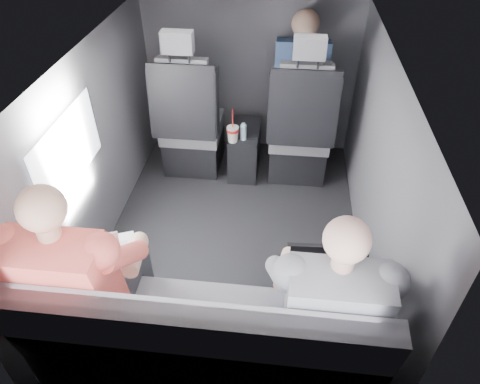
# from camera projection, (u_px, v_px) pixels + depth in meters

# --- Properties ---
(floor) EXTENTS (2.60, 2.60, 0.00)m
(floor) POSITION_uv_depth(u_px,v_px,m) (232.00, 238.00, 3.13)
(floor) COLOR black
(floor) RESTS_ON ground
(ceiling) EXTENTS (2.60, 2.60, 0.00)m
(ceiling) POSITION_uv_depth(u_px,v_px,m) (230.00, 60.00, 2.27)
(ceiling) COLOR #B2B2AD
(ceiling) RESTS_ON panel_back
(panel_left) EXTENTS (0.02, 2.60, 1.35)m
(panel_left) POSITION_uv_depth(u_px,v_px,m) (94.00, 154.00, 2.78)
(panel_left) COLOR #56565B
(panel_left) RESTS_ON floor
(panel_right) EXTENTS (0.02, 2.60, 1.35)m
(panel_right) POSITION_uv_depth(u_px,v_px,m) (376.00, 173.00, 2.62)
(panel_right) COLOR #56565B
(panel_right) RESTS_ON floor
(panel_front) EXTENTS (1.80, 0.02, 1.35)m
(panel_front) POSITION_uv_depth(u_px,v_px,m) (250.00, 77.00, 3.70)
(panel_front) COLOR #56565B
(panel_front) RESTS_ON floor
(panel_back) EXTENTS (1.80, 0.02, 1.35)m
(panel_back) POSITION_uv_depth(u_px,v_px,m) (190.00, 351.00, 1.70)
(panel_back) COLOR #56565B
(panel_back) RESTS_ON floor
(side_window) EXTENTS (0.02, 0.75, 0.42)m
(side_window) POSITION_uv_depth(u_px,v_px,m) (69.00, 151.00, 2.40)
(side_window) COLOR white
(side_window) RESTS_ON panel_left
(seatbelt) EXTENTS (0.35, 0.11, 0.59)m
(seatbelt) POSITION_uv_depth(u_px,v_px,m) (304.00, 100.00, 3.10)
(seatbelt) COLOR black
(seatbelt) RESTS_ON front_seat_right
(front_seat_left) EXTENTS (0.52, 0.58, 1.26)m
(front_seat_left) POSITION_uv_depth(u_px,v_px,m) (191.00, 129.00, 3.56)
(front_seat_left) COLOR black
(front_seat_left) RESTS_ON floor
(front_seat_right) EXTENTS (0.52, 0.58, 1.26)m
(front_seat_right) POSITION_uv_depth(u_px,v_px,m) (299.00, 135.00, 3.48)
(front_seat_right) COLOR black
(front_seat_right) RESTS_ON floor
(center_console) EXTENTS (0.24, 0.48, 0.41)m
(center_console) POSITION_uv_depth(u_px,v_px,m) (245.00, 149.00, 3.68)
(center_console) COLOR black
(center_console) RESTS_ON floor
(rear_bench) EXTENTS (1.60, 0.57, 0.92)m
(rear_bench) POSITION_uv_depth(u_px,v_px,m) (205.00, 347.00, 2.12)
(rear_bench) COLOR #58575C
(rear_bench) RESTS_ON floor
(soda_cup) EXTENTS (0.09, 0.09, 0.29)m
(soda_cup) POSITION_uv_depth(u_px,v_px,m) (233.00, 134.00, 3.36)
(soda_cup) COLOR white
(soda_cup) RESTS_ON center_console
(water_bottle) EXTENTS (0.05, 0.05, 0.15)m
(water_bottle) POSITION_uv_depth(u_px,v_px,m) (243.00, 132.00, 3.39)
(water_bottle) COLOR #B0CFEE
(water_bottle) RESTS_ON center_console
(laptop_white) EXTENTS (0.40, 0.42, 0.25)m
(laptop_white) POSITION_uv_depth(u_px,v_px,m) (97.00, 256.00, 2.15)
(laptop_white) COLOR white
(laptop_white) RESTS_ON passenger_rear_left
(laptop_black) EXTENTS (0.37, 0.33, 0.25)m
(laptop_black) POSITION_uv_depth(u_px,v_px,m) (324.00, 265.00, 2.10)
(laptop_black) COLOR black
(laptop_black) RESTS_ON passenger_rear_right
(passenger_rear_left) EXTENTS (0.53, 0.65, 1.27)m
(passenger_rear_left) POSITION_uv_depth(u_px,v_px,m) (84.00, 278.00, 2.02)
(passenger_rear_left) COLOR #38373D
(passenger_rear_left) RESTS_ON rear_bench
(passenger_rear_right) EXTENTS (0.50, 0.62, 1.23)m
(passenger_rear_right) POSITION_uv_depth(u_px,v_px,m) (327.00, 302.00, 1.94)
(passenger_rear_right) COLOR navy
(passenger_rear_right) RESTS_ON rear_bench
(passenger_front_right) EXTENTS (0.42, 0.42, 0.88)m
(passenger_front_right) POSITION_uv_depth(u_px,v_px,m) (300.00, 80.00, 3.46)
(passenger_front_right) COLOR navy
(passenger_front_right) RESTS_ON front_seat_right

